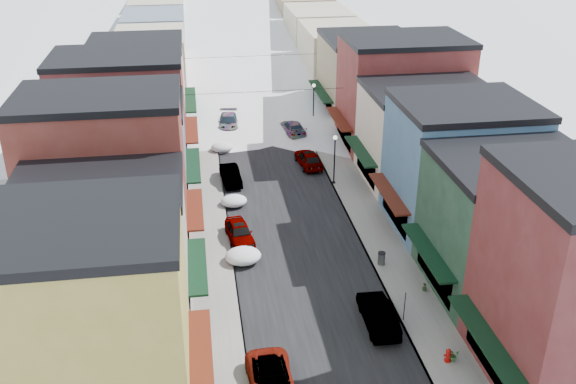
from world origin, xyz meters
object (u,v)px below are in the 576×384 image
object	(u,v)px
car_white_suv	(272,383)
streetlamp_near	(335,153)
car_dark_hatch	(231,175)
car_green_sedan	(378,314)
car_silver_sedan	(239,232)
fire_hydrant	(448,356)
trash_can	(381,258)

from	to	relation	value
car_white_suv	streetlamp_near	world-z (taller)	streetlamp_near
streetlamp_near	car_dark_hatch	bearing A→B (deg)	168.95
car_green_sedan	car_dark_hatch	bearing A→B (deg)	-70.44
car_silver_sedan	car_green_sedan	xyz separation A→B (m)	(7.80, -11.90, 0.06)
car_silver_sedan	streetlamp_near	bearing A→B (deg)	36.11
car_silver_sedan	fire_hydrant	xyz separation A→B (m)	(10.82, -16.04, -0.21)
car_dark_hatch	streetlamp_near	size ratio (longest dim) A/B	0.96
car_white_suv	car_green_sedan	bearing A→B (deg)	32.71
trash_can	streetlamp_near	size ratio (longest dim) A/B	0.21
car_white_suv	streetlamp_near	bearing A→B (deg)	69.02
fire_hydrant	car_green_sedan	bearing A→B (deg)	126.15
car_white_suv	car_green_sedan	xyz separation A→B (m)	(7.39, 5.08, 0.07)
streetlamp_near	car_white_suv	bearing A→B (deg)	-109.17
trash_can	streetlamp_near	bearing A→B (deg)	91.77
car_dark_hatch	car_green_sedan	size ratio (longest dim) A/B	0.90
fire_hydrant	trash_can	world-z (taller)	trash_can
car_dark_hatch	streetlamp_near	distance (m)	9.90
car_green_sedan	trash_can	distance (m)	7.04
car_green_sedan	streetlamp_near	xyz separation A→B (m)	(1.70, 21.06, 2.29)
car_white_suv	car_silver_sedan	size ratio (longest dim) A/B	1.21
car_white_suv	car_green_sedan	distance (m)	8.97
trash_can	car_dark_hatch	bearing A→B (deg)	121.38
car_dark_hatch	streetlamp_near	bearing A→B (deg)	-16.61
car_green_sedan	fire_hydrant	size ratio (longest dim) A/B	5.63
trash_can	car_silver_sedan	bearing A→B (deg)	152.42
car_green_sedan	fire_hydrant	xyz separation A→B (m)	(3.02, -4.14, -0.27)
car_dark_hatch	trash_can	world-z (taller)	car_dark_hatch
car_white_suv	car_silver_sedan	world-z (taller)	car_silver_sedan
car_silver_sedan	car_dark_hatch	xyz separation A→B (m)	(0.06, 11.01, -0.02)
car_white_suv	fire_hydrant	size ratio (longest dim) A/B	6.10
car_green_sedan	fire_hydrant	bearing A→B (deg)	127.05
car_dark_hatch	trash_can	bearing A→B (deg)	-64.18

